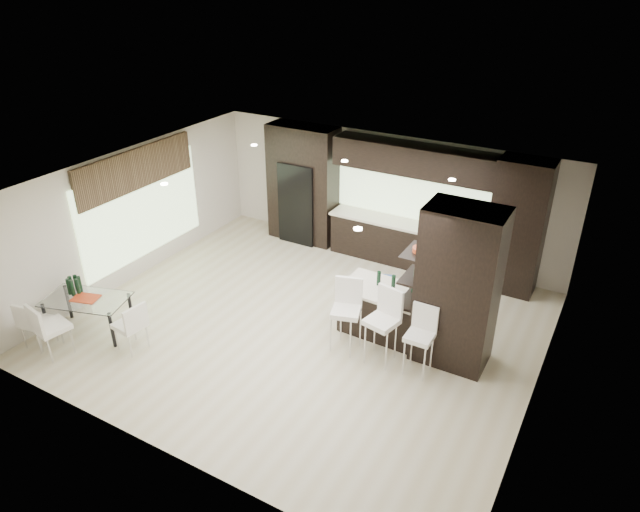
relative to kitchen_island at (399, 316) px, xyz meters
The scene contains 22 objects.
ground 1.76m from the kitchen_island, 161.91° to the right, with size 8.00×8.00×0.00m, color beige.
back_wall 3.51m from the kitchen_island, 118.60° to the left, with size 8.00×0.02×2.70m, color beige.
left_wall 5.72m from the kitchen_island, behind, with size 0.02×7.00×2.70m, color beige.
right_wall 2.60m from the kitchen_island, 12.53° to the right, with size 0.02×7.00×2.70m, color beige.
ceiling 2.83m from the kitchen_island, 161.91° to the right, with size 8.00×7.00×0.02m, color white.
window_left 5.66m from the kitchen_island, behind, with size 0.04×3.20×1.90m, color #B2D199.
window_back 3.30m from the kitchen_island, 109.18° to the left, with size 3.40×0.04×1.20m, color #B2D199.
stone_accent 5.85m from the kitchen_island, behind, with size 0.08×3.00×0.80m, color brown.
ceiling_spots 2.78m from the kitchen_island, behind, with size 4.00×3.00×0.02m, color white.
back_cabinetry 3.01m from the kitchen_island, 112.98° to the left, with size 6.80×0.68×2.70m, color black.
refrigerator 4.40m from the kitchen_island, 143.64° to the left, with size 0.90×0.68×1.90m, color black.
partition_column 1.35m from the kitchen_island, ahead, with size 1.20×0.80×2.70m, color black.
kitchen_island is the anchor object (origin of this frame).
stool_left 1.01m from the kitchen_island, 129.45° to the right, with size 0.46×0.46×1.04m, color white.
stool_mid 0.79m from the kitchen_island, 90.00° to the right, with size 0.47×0.47×1.06m, color white.
stool_right 0.99m from the kitchen_island, 49.77° to the right, with size 0.42×0.42×0.95m, color white.
bench 0.59m from the kitchen_island, 117.82° to the left, with size 1.17×0.45×0.45m, color black.
floor_vase 0.71m from the kitchen_island, ahead, with size 0.46×0.46×1.24m, color #4B523B, non-canonical shape.
dining_table 5.45m from the kitchen_island, 151.98° to the right, with size 1.42×0.80×0.68m, color white.
chair_near 5.83m from the kitchen_island, 145.66° to the right, with size 0.49×0.49×0.91m, color white.
chair_far 6.18m from the kitchen_island, 148.18° to the right, with size 0.44×0.44×0.82m, color white.
chair_end 4.58m from the kitchen_island, 145.98° to the right, with size 0.46×0.46×0.84m, color white.
Camera 1 is at (4.51, -7.34, 5.92)m, focal length 32.00 mm.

